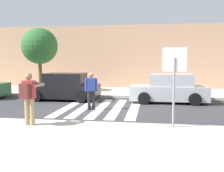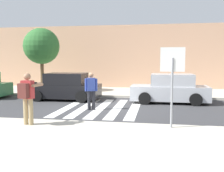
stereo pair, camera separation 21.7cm
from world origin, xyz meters
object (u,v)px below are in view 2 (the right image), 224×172
(stop_sign, at_px, (172,69))
(parked_car_silver, at_px, (170,89))
(street_tree_west, at_px, (42,46))
(photographer_with_backpack, at_px, (27,94))
(parked_car_black, at_px, (65,87))
(pedestrian_crossing, at_px, (91,89))

(stop_sign, distance_m, parked_car_silver, 6.05)
(stop_sign, bearing_deg, street_tree_west, 134.04)
(photographer_with_backpack, distance_m, street_tree_west, 9.89)
(parked_car_black, distance_m, parked_car_silver, 5.94)
(pedestrian_crossing, bearing_deg, street_tree_west, 132.02)
(photographer_with_backpack, distance_m, parked_car_black, 6.45)
(pedestrian_crossing, xyz_separation_m, parked_car_black, (-2.25, 2.72, -0.25))
(stop_sign, height_order, parked_car_black, stop_sign)
(photographer_with_backpack, height_order, street_tree_west, street_tree_west)
(photographer_with_backpack, distance_m, parked_car_silver, 8.05)
(pedestrian_crossing, xyz_separation_m, street_tree_west, (-4.82, 5.35, 2.25))
(photographer_with_backpack, xyz_separation_m, parked_car_silver, (4.93, 6.35, -0.44))
(stop_sign, bearing_deg, photographer_with_backpack, -174.60)
(parked_car_black, bearing_deg, photographer_with_backpack, -81.01)
(stop_sign, distance_m, pedestrian_crossing, 4.80)
(photographer_with_backpack, xyz_separation_m, street_tree_west, (-3.57, 8.99, 2.06))
(pedestrian_crossing, distance_m, parked_car_silver, 4.58)
(photographer_with_backpack, relative_size, pedestrian_crossing, 1.00)
(pedestrian_crossing, bearing_deg, photographer_with_backpack, -108.98)
(stop_sign, relative_size, pedestrian_crossing, 1.48)
(parked_car_black, bearing_deg, pedestrian_crossing, -50.34)
(stop_sign, height_order, pedestrian_crossing, stop_sign)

